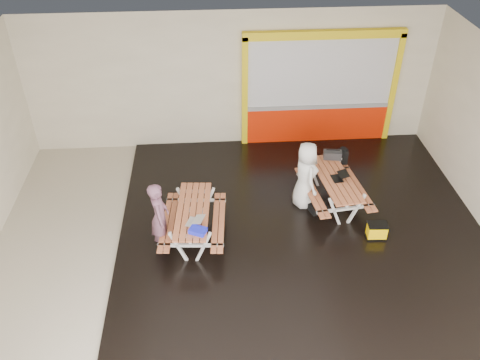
{
  "coord_description": "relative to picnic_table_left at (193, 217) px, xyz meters",
  "views": [
    {
      "loc": [
        -0.59,
        -7.42,
        7.0
      ],
      "look_at": [
        0.0,
        0.9,
        1.0
      ],
      "focal_mm": 37.76,
      "sensor_mm": 36.0,
      "label": 1
    }
  ],
  "objects": [
    {
      "name": "toolbox",
      "position": [
        3.14,
        1.63,
        0.27
      ],
      "size": [
        0.43,
        0.26,
        0.23
      ],
      "color": "black",
      "rests_on": "picnic_table_right"
    },
    {
      "name": "deck",
      "position": [
        2.22,
        -0.33,
        -0.54
      ],
      "size": [
        7.5,
        7.98,
        0.05
      ],
      "primitive_type": "cube",
      "color": "black",
      "rests_on": "room"
    },
    {
      "name": "picnic_table_right",
      "position": [
        3.04,
        0.87,
        0.0
      ],
      "size": [
        1.47,
        1.98,
        0.73
      ],
      "color": "#CA6F44",
      "rests_on": "deck"
    },
    {
      "name": "blue_pouch",
      "position": [
        0.1,
        -0.67,
        0.21
      ],
      "size": [
        0.37,
        0.32,
        0.09
      ],
      "primitive_type": "cube",
      "rotation": [
        0.0,
        0.0,
        -0.44
      ],
      "color": "#1B22E2",
      "rests_on": "picnic_table_left"
    },
    {
      "name": "laptop_right",
      "position": [
        3.11,
        0.84,
        0.22
      ],
      "size": [
        0.36,
        0.33,
        0.14
      ],
      "color": "black",
      "rests_on": "picnic_table_right"
    },
    {
      "name": "picnic_table_left",
      "position": [
        0.0,
        0.0,
        0.0
      ],
      "size": [
        1.36,
        1.91,
        0.73
      ],
      "color": "#CA6F44",
      "rests_on": "deck"
    },
    {
      "name": "backpack",
      "position": [
        3.43,
        1.8,
        0.11
      ],
      "size": [
        0.26,
        0.19,
        0.4
      ],
      "color": "black",
      "rests_on": "picnic_table_right"
    },
    {
      "name": "person_left",
      "position": [
        -0.63,
        -0.21,
        0.21
      ],
      "size": [
        0.4,
        0.57,
        1.52
      ],
      "primitive_type": "imported",
      "rotation": [
        0.0,
        0.0,
        1.63
      ],
      "color": "#754A60",
      "rests_on": "deck"
    },
    {
      "name": "person_right",
      "position": [
        2.41,
        0.95,
        0.21
      ],
      "size": [
        0.63,
        0.85,
        1.57
      ],
      "primitive_type": "imported",
      "rotation": [
        0.0,
        0.0,
        1.76
      ],
      "color": "white",
      "rests_on": "deck"
    },
    {
      "name": "kiosk",
      "position": [
        3.17,
        3.6,
        0.88
      ],
      "size": [
        3.88,
        0.16,
        3.0
      ],
      "color": "red",
      "rests_on": "room"
    },
    {
      "name": "laptop_left",
      "position": [
        0.04,
        -0.4,
        0.22
      ],
      "size": [
        0.4,
        0.38,
        0.14
      ],
      "color": "silver",
      "rests_on": "picnic_table_left"
    },
    {
      "name": "fluke_bag",
      "position": [
        3.68,
        -0.3,
        -0.35
      ],
      "size": [
        0.41,
        0.28,
        0.34
      ],
      "color": "black",
      "rests_on": "deck"
    },
    {
      "name": "room",
      "position": [
        0.97,
        -0.33,
        1.19
      ],
      "size": [
        10.02,
        8.02,
        3.52
      ],
      "color": "beige",
      "rests_on": "ground"
    },
    {
      "name": "dark_case",
      "position": [
        2.68,
        0.63,
        -0.44
      ],
      "size": [
        0.46,
        0.4,
        0.14
      ],
      "primitive_type": "cube",
      "rotation": [
        0.0,
        0.0,
        0.34
      ],
      "color": "black",
      "rests_on": "deck"
    }
  ]
}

